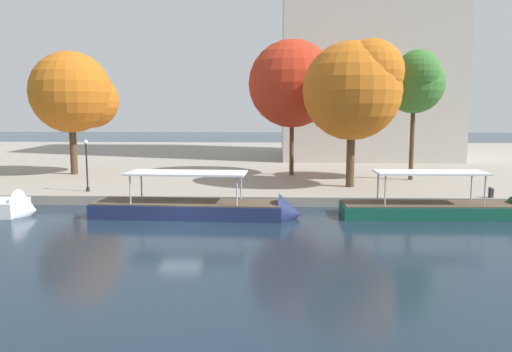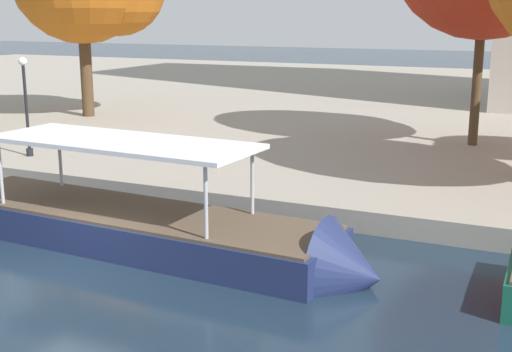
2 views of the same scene
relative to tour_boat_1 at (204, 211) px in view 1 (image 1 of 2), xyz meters
The scene contains 12 objects.
ground_plane 2.79m from the tour_boat_1, 112.40° to the right, with size 220.00×220.00×0.00m, color #192838.
dock_promenade 31.07m from the tour_boat_1, 91.94° to the left, with size 120.00×55.00×0.68m, color gray.
tour_boat_1 is the anchor object (origin of this frame).
tour_boat_2 15.39m from the tour_boat_1, ahead, with size 12.39×2.87×3.99m.
mooring_bollard_0 20.07m from the tour_boat_1, 11.27° to the left, with size 0.27×0.27×0.77m.
mooring_bollard_1 20.24m from the tour_boat_1, 11.46° to the left, with size 0.30×0.30×0.70m.
lamp_post 11.32m from the tour_boat_1, 149.66° to the left, with size 0.33×0.33×3.88m.
tree_0 22.59m from the tour_boat_1, 131.52° to the left, with size 7.82×7.70×11.41m.
tree_1 22.38m from the tour_boat_1, 37.11° to the left, with size 5.13×5.50×11.04m.
tree_2 15.96m from the tour_boat_1, 38.27° to the left, with size 7.72×7.72×11.50m.
tree_3 19.11m from the tour_boat_1, 67.99° to the left, with size 7.97×7.97×12.38m.
office_tower 41.62m from the tour_boat_1, 64.80° to the left, with size 20.47×14.86×40.30m.
Camera 1 is at (5.68, -30.19, 7.11)m, focal length 36.61 mm.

